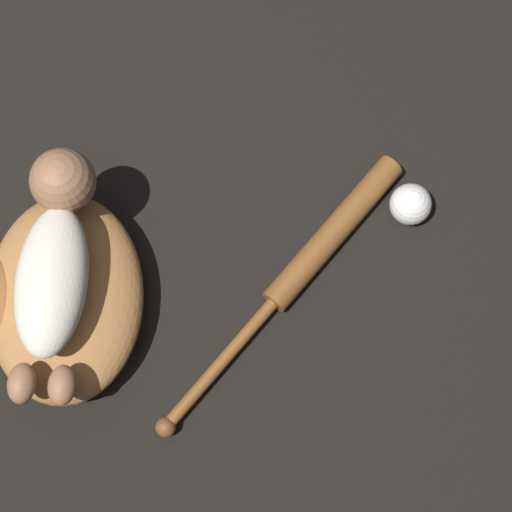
# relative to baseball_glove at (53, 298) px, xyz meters

# --- Properties ---
(ground_plane) EXTENTS (6.00, 6.00, 0.00)m
(ground_plane) POSITION_rel_baseball_glove_xyz_m (-0.03, 0.03, -0.05)
(ground_plane) COLOR black
(baseball_glove) EXTENTS (0.40, 0.35, 0.10)m
(baseball_glove) POSITION_rel_baseball_glove_xyz_m (0.00, 0.00, 0.00)
(baseball_glove) COLOR #A8703D
(baseball_glove) RESTS_ON ground
(baby_figure) EXTENTS (0.37, 0.23, 0.10)m
(baby_figure) POSITION_rel_baseball_glove_xyz_m (0.03, -0.03, 0.09)
(baby_figure) COLOR silver
(baby_figure) RESTS_ON baseball_glove
(baseball_bat) EXTENTS (0.31, 0.52, 0.04)m
(baseball_bat) POSITION_rel_baseball_glove_xyz_m (-0.08, -0.41, -0.03)
(baseball_bat) COLOR brown
(baseball_bat) RESTS_ON ground
(baseball) EXTENTS (0.07, 0.07, 0.07)m
(baseball) POSITION_rel_baseball_glove_xyz_m (-0.05, -0.59, -0.02)
(baseball) COLOR white
(baseball) RESTS_ON ground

